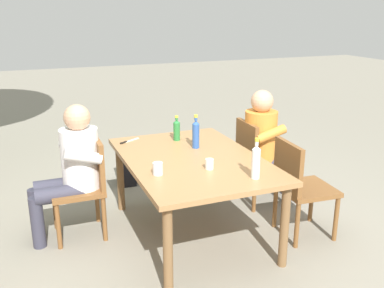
{
  "coord_description": "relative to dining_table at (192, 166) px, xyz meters",
  "views": [
    {
      "loc": [
        -3.22,
        1.29,
        1.93
      ],
      "look_at": [
        0.0,
        0.0,
        0.84
      ],
      "focal_mm": 40.52,
      "sensor_mm": 36.0,
      "label": 1
    }
  ],
  "objects": [
    {
      "name": "ground_plane",
      "position": [
        0.0,
        0.0,
        -0.65
      ],
      "size": [
        24.0,
        24.0,
        0.0
      ],
      "primitive_type": "plane",
      "color": "gray"
    },
    {
      "name": "dining_table",
      "position": [
        0.0,
        0.0,
        0.0
      ],
      "size": [
        1.62,
        1.1,
        0.72
      ],
      "color": "#A37547",
      "rests_on": "ground_plane"
    },
    {
      "name": "chair_near_right",
      "position": [
        0.37,
        -0.85,
        -0.16
      ],
      "size": [
        0.46,
        0.46,
        0.87
      ],
      "color": "brown",
      "rests_on": "ground_plane"
    },
    {
      "name": "chair_far_right",
      "position": [
        0.36,
        0.85,
        -0.16
      ],
      "size": [
        0.45,
        0.45,
        0.87
      ],
      "color": "brown",
      "rests_on": "ground_plane"
    },
    {
      "name": "chair_near_left",
      "position": [
        -0.36,
        -0.85,
        -0.16
      ],
      "size": [
        0.47,
        0.47,
        0.87
      ],
      "color": "brown",
      "rests_on": "ground_plane"
    },
    {
      "name": "person_in_white_shirt",
      "position": [
        0.36,
        -0.96,
        0.01
      ],
      "size": [
        0.47,
        0.61,
        1.18
      ],
      "color": "orange",
      "rests_on": "ground_plane"
    },
    {
      "name": "person_in_plaid_shirt",
      "position": [
        0.36,
        0.96,
        0.01
      ],
      "size": [
        0.47,
        0.61,
        1.18
      ],
      "color": "white",
      "rests_on": "ground_plane"
    },
    {
      "name": "bottle_blue",
      "position": [
        0.24,
        -0.13,
        0.21
      ],
      "size": [
        0.06,
        0.06,
        0.31
      ],
      "color": "#2D56A3",
      "rests_on": "dining_table"
    },
    {
      "name": "bottle_clear",
      "position": [
        -0.61,
        -0.26,
        0.21
      ],
      "size": [
        0.06,
        0.06,
        0.31
      ],
      "color": "white",
      "rests_on": "dining_table"
    },
    {
      "name": "bottle_green",
      "position": [
        0.52,
        -0.05,
        0.18
      ],
      "size": [
        0.06,
        0.06,
        0.24
      ],
      "color": "#287A38",
      "rests_on": "dining_table"
    },
    {
      "name": "cup_glass",
      "position": [
        -0.27,
        0.39,
        0.13
      ],
      "size": [
        0.08,
        0.08,
        0.1
      ],
      "primitive_type": "cylinder",
      "color": "silver",
      "rests_on": "dining_table"
    },
    {
      "name": "cup_white",
      "position": [
        -0.31,
        -0.03,
        0.12
      ],
      "size": [
        0.07,
        0.07,
        0.08
      ],
      "primitive_type": "cylinder",
      "color": "white",
      "rests_on": "dining_table"
    },
    {
      "name": "table_knife",
      "position": [
        0.65,
        0.39,
        0.08
      ],
      "size": [
        0.14,
        0.22,
        0.01
      ],
      "color": "silver",
      "rests_on": "dining_table"
    },
    {
      "name": "backpack_by_near_side",
      "position": [
        1.38,
        0.25,
        -0.45
      ],
      "size": [
        0.28,
        0.23,
        0.4
      ],
      "color": "black",
      "rests_on": "ground_plane"
    }
  ]
}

